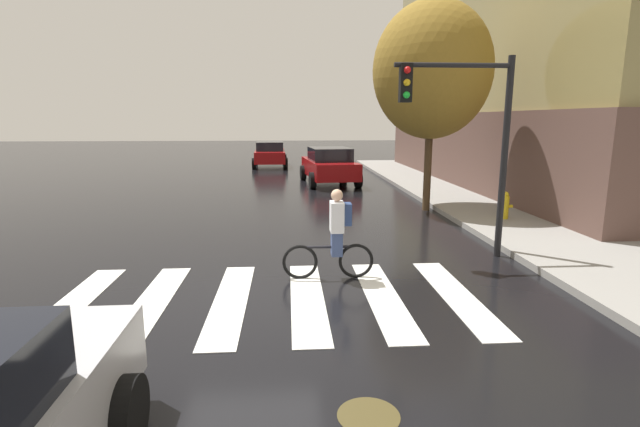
% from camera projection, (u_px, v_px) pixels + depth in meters
% --- Properties ---
extents(ground_plane, '(120.00, 120.00, 0.00)m').
position_uv_depth(ground_plane, '(247.00, 300.00, 7.74)').
color(ground_plane, black).
extents(crosswalk_stripes, '(6.88, 3.54, 0.01)m').
position_uv_depth(crosswalk_stripes, '(269.00, 300.00, 7.77)').
color(crosswalk_stripes, silver).
rests_on(crosswalk_stripes, ground).
extents(manhole_cover, '(0.64, 0.64, 0.01)m').
position_uv_depth(manhole_cover, '(369.00, 415.00, 4.73)').
color(manhole_cover, '#473D1E').
rests_on(manhole_cover, ground).
extents(sedan_mid, '(2.63, 4.99, 1.67)m').
position_uv_depth(sedan_mid, '(329.00, 165.00, 21.69)').
color(sedan_mid, maroon).
rests_on(sedan_mid, ground).
extents(sedan_far, '(2.23, 4.59, 1.57)m').
position_uv_depth(sedan_far, '(270.00, 154.00, 29.52)').
color(sedan_far, maroon).
rests_on(sedan_far, ground).
extents(cyclist, '(1.71, 0.36, 1.69)m').
position_uv_depth(cyclist, '(335.00, 235.00, 8.67)').
color(cyclist, black).
rests_on(cyclist, ground).
extents(traffic_light_near, '(2.47, 0.28, 4.20)m').
position_uv_depth(traffic_light_near, '(468.00, 123.00, 9.65)').
color(traffic_light_near, black).
rests_on(traffic_light_near, ground).
extents(fire_hydrant, '(0.33, 0.22, 0.78)m').
position_uv_depth(fire_hydrant, '(505.00, 206.00, 13.34)').
color(fire_hydrant, gold).
rests_on(fire_hydrant, sidewalk).
extents(street_tree_near, '(3.69, 3.69, 6.56)m').
position_uv_depth(street_tree_near, '(432.00, 70.00, 14.61)').
color(street_tree_near, '#4C3823').
rests_on(street_tree_near, ground).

